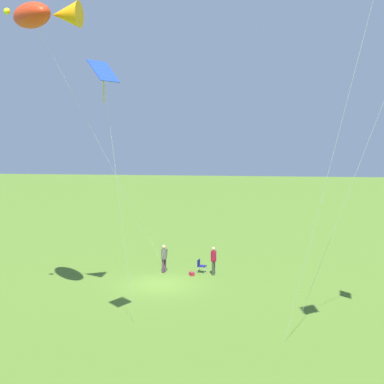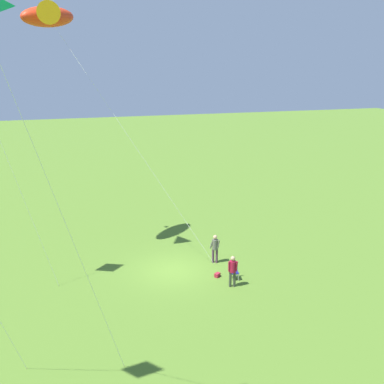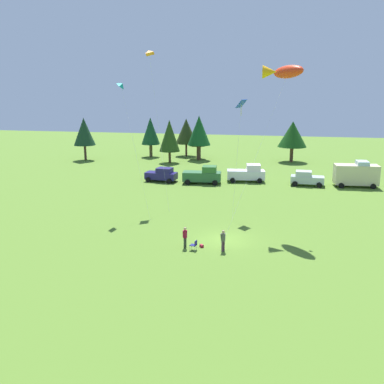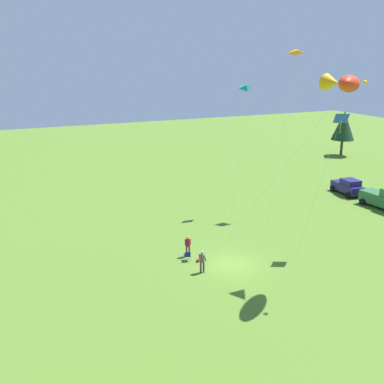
{
  "view_description": "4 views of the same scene",
  "coord_description": "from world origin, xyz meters",
  "px_view_note": "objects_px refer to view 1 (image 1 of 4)",
  "views": [
    {
      "loc": [
        -5.33,
        29.42,
        8.59
      ],
      "look_at": [
        -1.65,
        -1.45,
        5.2
      ],
      "focal_mm": 50.0,
      "sensor_mm": 36.0,
      "label": 1
    },
    {
      "loc": [
        -22.74,
        6.18,
        11.35
      ],
      "look_at": [
        -0.41,
        -1.0,
        4.7
      ],
      "focal_mm": 42.0,
      "sensor_mm": 36.0,
      "label": 2
    },
    {
      "loc": [
        4.0,
        -35.94,
        12.9
      ],
      "look_at": [
        -2.6,
        -0.74,
        4.23
      ],
      "focal_mm": 42.0,
      "sensor_mm": 36.0,
      "label": 3
    },
    {
      "loc": [
        27.91,
        -15.86,
        15.57
      ],
      "look_at": [
        -2.8,
        -2.12,
        5.43
      ],
      "focal_mm": 42.0,
      "sensor_mm": 36.0,
      "label": 4
    }
  ],
  "objects_px": {
    "person_kite_flyer": "(164,256)",
    "person_spectator": "(214,258)",
    "folding_chair": "(201,265)",
    "backpack_on_grass": "(192,274)",
    "kite_large_fish": "(40,15)",
    "kite_diamond_blue": "(104,78)"
  },
  "relations": [
    {
      "from": "person_spectator",
      "to": "kite_diamond_blue",
      "type": "relative_size",
      "value": 0.15
    },
    {
      "from": "folding_chair",
      "to": "kite_large_fish",
      "type": "relative_size",
      "value": 0.06
    },
    {
      "from": "person_kite_flyer",
      "to": "person_spectator",
      "type": "distance_m",
      "value": 3.11
    },
    {
      "from": "person_kite_flyer",
      "to": "person_spectator",
      "type": "xyz_separation_m",
      "value": [
        -3.1,
        0.18,
        0.0
      ]
    },
    {
      "from": "person_spectator",
      "to": "kite_large_fish",
      "type": "xyz_separation_m",
      "value": [
        7.26,
        8.11,
        12.88
      ]
    },
    {
      "from": "folding_chair",
      "to": "kite_diamond_blue",
      "type": "xyz_separation_m",
      "value": [
        2.49,
        12.06,
        10.22
      ]
    },
    {
      "from": "folding_chair",
      "to": "backpack_on_grass",
      "type": "bearing_deg",
      "value": -109.72
    },
    {
      "from": "kite_large_fish",
      "to": "folding_chair",
      "type": "bearing_deg",
      "value": -126.92
    },
    {
      "from": "person_kite_flyer",
      "to": "kite_diamond_blue",
      "type": "relative_size",
      "value": 0.15
    },
    {
      "from": "person_spectator",
      "to": "backpack_on_grass",
      "type": "distance_m",
      "value": 1.62
    },
    {
      "from": "folding_chair",
      "to": "kite_large_fish",
      "type": "distance_m",
      "value": 17.15
    },
    {
      "from": "kite_large_fish",
      "to": "kite_diamond_blue",
      "type": "distance_m",
      "value": 6.17
    },
    {
      "from": "backpack_on_grass",
      "to": "kite_diamond_blue",
      "type": "relative_size",
      "value": 0.03
    },
    {
      "from": "person_spectator",
      "to": "kite_large_fish",
      "type": "height_order",
      "value": "kite_large_fish"
    },
    {
      "from": "backpack_on_grass",
      "to": "person_spectator",
      "type": "bearing_deg",
      "value": -165.06
    },
    {
      "from": "folding_chair",
      "to": "kite_diamond_blue",
      "type": "bearing_deg",
      "value": -90.81
    },
    {
      "from": "kite_diamond_blue",
      "to": "person_kite_flyer",
      "type": "bearing_deg",
      "value": -91.08
    },
    {
      "from": "folding_chair",
      "to": "person_spectator",
      "type": "height_order",
      "value": "person_spectator"
    },
    {
      "from": "backpack_on_grass",
      "to": "kite_large_fish",
      "type": "xyz_separation_m",
      "value": [
        5.96,
        7.77,
        13.79
      ]
    },
    {
      "from": "folding_chair",
      "to": "backpack_on_grass",
      "type": "relative_size",
      "value": 2.56
    },
    {
      "from": "person_kite_flyer",
      "to": "person_spectator",
      "type": "bearing_deg",
      "value": 23.91
    },
    {
      "from": "person_kite_flyer",
      "to": "kite_diamond_blue",
      "type": "bearing_deg",
      "value": -63.77
    }
  ]
}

